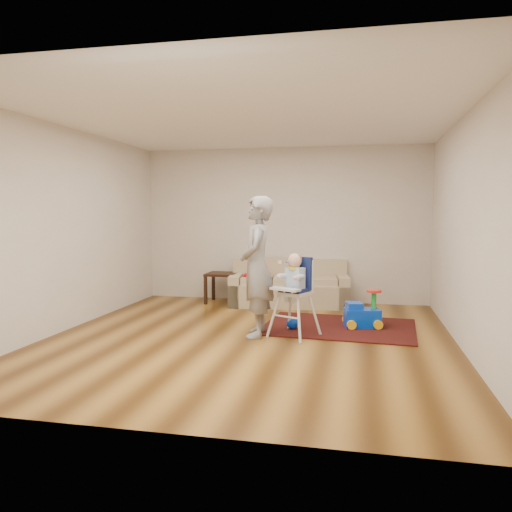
% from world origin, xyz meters
% --- Properties ---
extents(ground, '(5.50, 5.50, 0.00)m').
position_xyz_m(ground, '(0.00, 0.00, 0.00)').
color(ground, '#452709').
rests_on(ground, ground).
extents(room_envelope, '(5.04, 5.52, 2.72)m').
position_xyz_m(room_envelope, '(0.00, 0.53, 1.88)').
color(room_envelope, beige).
rests_on(room_envelope, ground).
extents(sofa, '(2.05, 1.03, 0.76)m').
position_xyz_m(sofa, '(0.16, 2.30, 0.38)').
color(sofa, tan).
rests_on(sofa, ground).
extents(side_table, '(0.52, 0.52, 0.52)m').
position_xyz_m(side_table, '(-1.01, 2.33, 0.26)').
color(side_table, black).
rests_on(side_table, ground).
extents(area_rug, '(2.12, 1.65, 0.02)m').
position_xyz_m(area_rug, '(1.07, 0.83, 0.01)').
color(area_rug, black).
rests_on(area_rug, ground).
extents(ride_on_toy, '(0.53, 0.43, 0.51)m').
position_xyz_m(ride_on_toy, '(1.38, 0.87, 0.27)').
color(ride_on_toy, blue).
rests_on(ride_on_toy, area_rug).
extents(toy_ball, '(0.16, 0.16, 0.16)m').
position_xyz_m(toy_ball, '(0.47, 0.54, 0.10)').
color(toy_ball, blue).
rests_on(toy_ball, area_rug).
extents(high_chair, '(0.65, 0.65, 1.07)m').
position_xyz_m(high_chair, '(0.53, 0.21, 0.51)').
color(high_chair, silver).
rests_on(high_chair, ground).
extents(adult, '(0.50, 0.70, 1.78)m').
position_xyz_m(adult, '(0.07, 0.15, 0.89)').
color(adult, gray).
rests_on(adult, ground).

